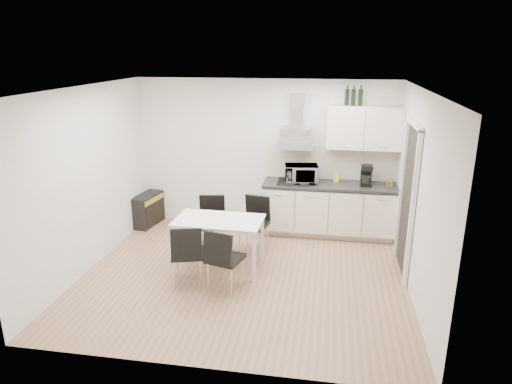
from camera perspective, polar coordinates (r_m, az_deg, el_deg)
ground at (r=6.59m, az=-1.55°, el=-10.36°), size 4.50×4.50×0.00m
wall_back at (r=7.99m, az=1.09°, el=4.67°), size 4.50×0.10×2.60m
wall_front at (r=4.27m, az=-6.81°, el=-7.30°), size 4.50×0.10×2.60m
wall_left at (r=6.87m, az=-20.41°, el=1.38°), size 0.10×4.00×2.60m
wall_right at (r=6.09m, az=19.62°, el=-0.54°), size 0.10×4.00×2.60m
ceiling at (r=5.84m, az=-1.76°, el=12.79°), size 4.50×4.50×0.00m
doorway at (r=6.67m, az=18.30°, el=-1.11°), size 0.08×1.04×2.10m
kitchenette at (r=7.78m, az=9.47°, el=0.49°), size 2.22×0.64×2.52m
dining_table at (r=6.57m, az=-4.67°, el=-4.20°), size 1.27×0.75×0.75m
chair_far_left at (r=7.18m, az=-5.55°, el=-4.15°), size 0.52×0.57×0.88m
chair_far_right at (r=7.13m, az=-0.31°, el=-4.22°), size 0.52×0.57×0.88m
chair_near_left at (r=6.25m, az=-8.54°, el=-7.69°), size 0.56×0.60×0.88m
chair_near_right at (r=6.06m, az=-3.83°, el=-8.37°), size 0.56×0.60×0.88m
guitar_amp at (r=8.51m, az=-13.36°, el=-2.13°), size 0.40×0.72×0.57m
floor_speaker at (r=8.41m, az=-5.20°, el=-2.99°), size 0.21×0.20×0.28m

